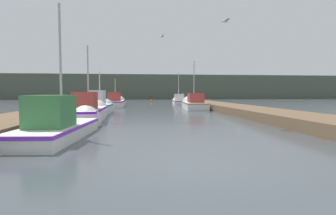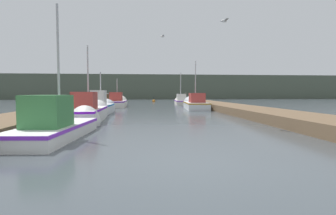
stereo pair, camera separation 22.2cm
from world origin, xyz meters
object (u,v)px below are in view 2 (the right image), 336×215
object	(u,v)px
fishing_boat_3	(195,104)
seagull_lead	(224,21)
fishing_boat_0	(62,124)
mooring_piling_0	(115,99)
fishing_boat_4	(118,102)
mooring_piling_2	(185,98)
fishing_boat_5	(181,101)
fishing_boat_1	(89,111)
mooring_piling_1	(108,99)
channel_buoy	(154,101)
fishing_boat_2	(101,107)
seagull_1	(163,36)

from	to	relation	value
fishing_boat_3	seagull_lead	size ratio (longest dim) A/B	10.81
fishing_boat_0	fishing_boat_3	size ratio (longest dim) A/B	0.91
mooring_piling_0	fishing_boat_0	bearing A→B (deg)	-87.65
fishing_boat_4	mooring_piling_2	bearing A→B (deg)	38.83
fishing_boat_4	fishing_boat_5	size ratio (longest dim) A/B	1.11
fishing_boat_5	fishing_boat_1	bearing A→B (deg)	-108.33
fishing_boat_1	mooring_piling_1	xyz separation A→B (m)	(-1.24, 16.58, 0.22)
fishing_boat_3	channel_buoy	size ratio (longest dim) A/B	6.19
mooring_piling_1	fishing_boat_5	bearing A→B (deg)	15.69
fishing_boat_0	mooring_piling_2	bearing A→B (deg)	76.41
fishing_boat_3	fishing_boat_4	bearing A→B (deg)	151.69
fishing_boat_0	mooring_piling_1	xyz separation A→B (m)	(-1.32, 21.58, 0.30)
fishing_boat_0	channel_buoy	distance (m)	32.59
fishing_boat_1	fishing_boat_2	size ratio (longest dim) A/B	1.26
fishing_boat_4	seagull_1	bearing A→B (deg)	-68.07
fishing_boat_0	seagull_lead	world-z (taller)	seagull_lead
fishing_boat_3	seagull_1	world-z (taller)	seagull_1
mooring_piling_2	channel_buoy	distance (m)	7.65
fishing_boat_2	seagull_lead	distance (m)	10.94
fishing_boat_0	seagull_lead	distance (m)	7.99
fishing_boat_3	seagull_lead	world-z (taller)	seagull_lead
fishing_boat_1	fishing_boat_3	bearing A→B (deg)	49.63
fishing_boat_4	mooring_piling_0	world-z (taller)	fishing_boat_4
fishing_boat_0	fishing_boat_1	world-z (taller)	fishing_boat_0
fishing_boat_1	channel_buoy	size ratio (longest dim) A/B	6.06
fishing_boat_3	fishing_boat_4	distance (m)	8.84
fishing_boat_1	fishing_boat_3	size ratio (longest dim) A/B	0.98
fishing_boat_1	seagull_1	world-z (taller)	seagull_1
seagull_1	channel_buoy	bearing A→B (deg)	170.37
seagull_lead	seagull_1	bearing A→B (deg)	2.77
fishing_boat_2	seagull_lead	xyz separation A→B (m)	(6.60, -7.64, 4.20)
fishing_boat_4	mooring_piling_0	xyz separation A→B (m)	(-1.26, 9.71, 0.08)
mooring_piling_1	fishing_boat_4	bearing A→B (deg)	-60.83
fishing_boat_2	seagull_1	world-z (taller)	seagull_1
fishing_boat_4	mooring_piling_2	world-z (taller)	fishing_boat_4
mooring_piling_2	mooring_piling_1	bearing A→B (deg)	-156.68
fishing_boat_4	channel_buoy	xyz separation A→B (m)	(4.39, 13.20, -0.32)
fishing_boat_5	mooring_piling_0	world-z (taller)	fishing_boat_5
fishing_boat_1	fishing_boat_4	size ratio (longest dim) A/B	0.93
mooring_piling_2	mooring_piling_0	bearing A→B (deg)	163.02
fishing_boat_3	mooring_piling_2	size ratio (longest dim) A/B	4.29
fishing_boat_0	fishing_boat_3	distance (m)	16.25
mooring_piling_0	channel_buoy	distance (m)	6.65
mooring_piling_2	channel_buoy	bearing A→B (deg)	122.21
mooring_piling_0	fishing_boat_3	bearing A→B (deg)	-58.75
fishing_boat_3	fishing_boat_1	bearing A→B (deg)	-125.37
fishing_boat_2	seagull_lead	world-z (taller)	seagull_lead
fishing_boat_2	mooring_piling_2	bearing A→B (deg)	63.16
fishing_boat_4	fishing_boat_5	distance (m)	9.05
mooring_piling_2	seagull_1	distance (m)	18.18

